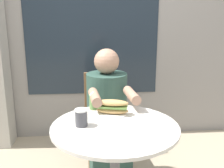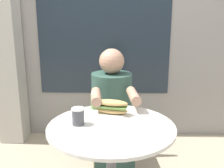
{
  "view_description": "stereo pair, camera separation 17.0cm",
  "coord_description": "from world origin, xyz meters",
  "px_view_note": "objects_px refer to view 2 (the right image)",
  "views": [
    {
      "loc": [
        -0.14,
        -1.43,
        1.38
      ],
      "look_at": [
        0.0,
        0.21,
        0.95
      ],
      "focal_mm": 42.0,
      "sensor_mm": 36.0,
      "label": 1
    },
    {
      "loc": [
        0.03,
        -1.44,
        1.38
      ],
      "look_at": [
        0.0,
        0.21,
        0.95
      ],
      "focal_mm": 42.0,
      "sensor_mm": 36.0,
      "label": 2
    }
  ],
  "objects_px": {
    "cafe_table": "(111,155)",
    "condiment_bottle": "(94,100)",
    "seated_diner": "(112,127)",
    "sandwich_on_plate": "(112,108)",
    "diner_chair": "(111,110)",
    "drink_cup": "(78,116)"
  },
  "relations": [
    {
      "from": "seated_diner",
      "to": "condiment_bottle",
      "type": "bearing_deg",
      "value": 60.51
    },
    {
      "from": "seated_diner",
      "to": "drink_cup",
      "type": "xyz_separation_m",
      "value": [
        -0.19,
        -0.55,
        0.31
      ]
    },
    {
      "from": "seated_diner",
      "to": "sandwich_on_plate",
      "type": "relative_size",
      "value": 5.1
    },
    {
      "from": "diner_chair",
      "to": "condiment_bottle",
      "type": "bearing_deg",
      "value": 74.68
    },
    {
      "from": "seated_diner",
      "to": "condiment_bottle",
      "type": "distance_m",
      "value": 0.43
    },
    {
      "from": "sandwich_on_plate",
      "to": "drink_cup",
      "type": "height_order",
      "value": "drink_cup"
    },
    {
      "from": "condiment_bottle",
      "to": "cafe_table",
      "type": "bearing_deg",
      "value": -66.95
    },
    {
      "from": "sandwich_on_plate",
      "to": "drink_cup",
      "type": "xyz_separation_m",
      "value": [
        -0.2,
        -0.17,
        0.01
      ]
    },
    {
      "from": "cafe_table",
      "to": "condiment_bottle",
      "type": "bearing_deg",
      "value": 113.05
    },
    {
      "from": "sandwich_on_plate",
      "to": "condiment_bottle",
      "type": "distance_m",
      "value": 0.17
    },
    {
      "from": "cafe_table",
      "to": "seated_diner",
      "type": "xyz_separation_m",
      "value": [
        -0.01,
        0.56,
        -0.06
      ]
    },
    {
      "from": "cafe_table",
      "to": "condiment_bottle",
      "type": "height_order",
      "value": "condiment_bottle"
    },
    {
      "from": "cafe_table",
      "to": "diner_chair",
      "type": "distance_m",
      "value": 0.9
    },
    {
      "from": "diner_chair",
      "to": "drink_cup",
      "type": "bearing_deg",
      "value": 73.24
    },
    {
      "from": "diner_chair",
      "to": "drink_cup",
      "type": "xyz_separation_m",
      "value": [
        -0.18,
        -0.89,
        0.28
      ]
    },
    {
      "from": "cafe_table",
      "to": "sandwich_on_plate",
      "type": "relative_size",
      "value": 3.41
    },
    {
      "from": "seated_diner",
      "to": "sandwich_on_plate",
      "type": "xyz_separation_m",
      "value": [
        0.01,
        -0.38,
        0.3
      ]
    },
    {
      "from": "cafe_table",
      "to": "sandwich_on_plate",
      "type": "bearing_deg",
      "value": 89.98
    },
    {
      "from": "sandwich_on_plate",
      "to": "seated_diner",
      "type": "bearing_deg",
      "value": 91.03
    },
    {
      "from": "cafe_table",
      "to": "sandwich_on_plate",
      "type": "distance_m",
      "value": 0.3
    },
    {
      "from": "cafe_table",
      "to": "drink_cup",
      "type": "bearing_deg",
      "value": 177.05
    },
    {
      "from": "cafe_table",
      "to": "sandwich_on_plate",
      "type": "height_order",
      "value": "sandwich_on_plate"
    }
  ]
}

